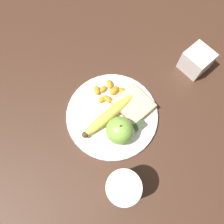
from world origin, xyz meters
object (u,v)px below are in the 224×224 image
apple (120,130)px  bread_slice (134,105)px  plate (112,115)px  juice_glass (123,188)px  fork (108,115)px  condiment_caddy (196,61)px  banana (109,116)px  jam_packet (136,123)px

apple → bread_slice: apple is taller
plate → juice_glass: 0.21m
bread_slice → plate: bearing=-108.7°
apple → fork: size_ratio=0.60×
apple → condiment_caddy: 0.33m
fork → juice_glass: bearing=-69.9°
bread_slice → condiment_caddy: (0.03, 0.24, 0.01)m
banana → bread_slice: 0.08m
juice_glass → fork: bearing=148.7°
banana → bread_slice: size_ratio=1.95×
fork → jam_packet: (0.07, 0.04, 0.01)m
plate → banana: bearing=-74.3°
condiment_caddy → bread_slice: bearing=-96.1°
banana → fork: size_ratio=1.36×
plate → apple: (0.06, -0.02, 0.04)m
apple → bread_slice: (-0.04, 0.09, -0.03)m
juice_glass → bread_slice: size_ratio=1.15×
juice_glass → jam_packet: bearing=124.9°
plate → bread_slice: bread_slice is taller
apple → fork: bearing=167.5°
bread_slice → condiment_caddy: bearing=83.9°
plate → condiment_caddy: condiment_caddy is taller
apple → condiment_caddy: size_ratio=1.12×
banana → bread_slice: bearing=76.8°
banana → plate: bearing=105.7°
juice_glass → fork: juice_glass is taller
plate → fork: (-0.00, -0.01, 0.01)m
apple → banana: (-0.06, 0.01, -0.02)m
plate → condiment_caddy: bearing=81.1°
juice_glass → apple: (-0.11, 0.09, -0.00)m
jam_packet → bread_slice: bearing=143.2°
apple → bread_slice: size_ratio=0.87×
banana → fork: bearing=158.4°
banana → condiment_caddy: condiment_caddy is taller
banana → jam_packet: 0.08m
jam_packet → banana: bearing=-146.2°
bread_slice → juice_glass: bearing=-50.6°
bread_slice → jam_packet: size_ratio=2.39×
juice_glass → banana: bearing=148.3°
banana → condiment_caddy: size_ratio=2.53×
plate → bread_slice: size_ratio=2.74×
apple → juice_glass: bearing=-39.4°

